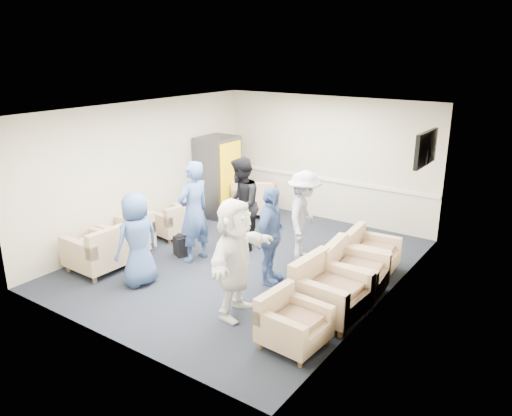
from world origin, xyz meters
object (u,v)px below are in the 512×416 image
Objects in this scene: armchair_right_midnear at (327,293)px; armchair_corner at (254,200)px; person_front_right at (235,258)px; person_back_left at (241,205)px; vending_machine at (218,176)px; person_back_right at (304,216)px; person_front_left at (137,239)px; armchair_left_far at (174,222)px; armchair_left_near at (100,252)px; armchair_left_mid at (126,240)px; armchair_right_far at (369,254)px; armchair_right_near at (291,324)px; person_mid_left at (194,212)px; armchair_right_midfar at (351,274)px; person_mid_right at (270,236)px.

armchair_corner is (-3.45, 3.11, -0.00)m from armchair_right_midnear.
person_front_right is at bearing 94.39° from armchair_corner.
armchair_corner is 0.68× the size of person_back_left.
vending_machine is 1.10× the size of person_back_right.
person_front_left is 2.15m from person_back_left.
armchair_left_far is at bearing -110.94° from person_back_left.
person_front_right is at bearing -48.03° from vending_machine.
armchair_left_mid is at bearing -170.16° from armchair_left_near.
armchair_right_midnear reaches higher than armchair_left_near.
person_front_right is at bearing 153.20° from armchair_right_far.
armchair_left_far is at bearing -142.42° from person_front_left.
armchair_right_midnear reaches higher than armchair_corner.
armchair_corner is at bearing 175.55° from armchair_left_near.
armchair_corner is (0.55, 2.04, 0.06)m from armchair_left_far.
vending_machine is at bearing 52.52° from armchair_right_near.
person_front_right is at bearing 63.78° from person_mid_left.
armchair_corner is 0.67× the size of vending_machine.
armchair_corner is 3.96m from person_front_left.
armchair_left_far is 1.72m from vending_machine.
armchair_corner is 4.50m from person_front_right.
vending_machine is 3.66m from person_front_left.
vending_machine is 2.16m from person_back_left.
armchair_right_midfar reaches higher than armchair_left_far.
person_back_left is (0.39, 0.86, -0.02)m from person_mid_left.
armchair_right_far is 3.86m from person_front_left.
person_mid_right is at bearing 25.59° from person_back_left.
armchair_left_near is 0.93× the size of armchair_left_mid.
person_mid_right reaches higher than armchair_right_midfar.
armchair_left_far is 0.89× the size of armchair_right_midfar.
person_mid_right is (-1.15, -1.33, 0.50)m from armchair_right_far.
armchair_right_midnear is at bearing 173.22° from armchair_right_midfar.
person_mid_right is (-1.25, 0.43, 0.45)m from armchair_right_midnear.
armchair_right_midnear is 0.52× the size of person_mid_left.
armchair_left_near is 3.97m from armchair_right_midnear.
person_mid_right is (2.75, -0.64, 0.51)m from armchair_left_far.
person_mid_left is (0.60, -2.68, 0.55)m from armchair_corner.
armchair_left_near reaches higher than armchair_right_midfar.
armchair_left_near is 1.05× the size of armchair_left_far.
armchair_left_mid is 2.83m from person_mid_right.
person_back_right is at bearing -10.36° from person_mid_right.
armchair_left_far is at bearing 49.72° from person_front_right.
person_back_left is at bearing 96.58° from armchair_right_far.
vending_machine is 1.01× the size of person_back_left.
armchair_right_far is at bearing -98.66° from person_back_right.
armchair_right_near is 3.33m from person_back_left.
person_front_left is 1.24m from person_mid_left.
person_back_right is at bearing 109.57° from armchair_left_far.
person_mid_left reaches higher than armchair_right_near.
armchair_left_far is 3.95m from armchair_right_far.
armchair_right_midfar is 0.54× the size of vending_machine.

